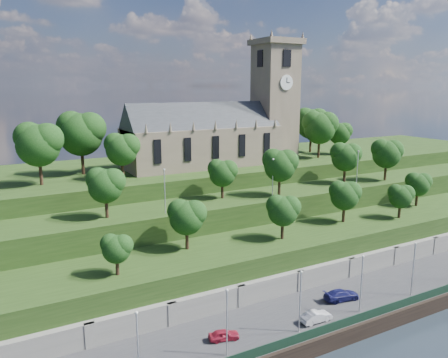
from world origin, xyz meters
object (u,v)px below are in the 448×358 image
church (223,128)px  car_middle (316,317)px  car_left (224,335)px  car_right (341,295)px

church → car_middle: size_ratio=9.08×
car_left → car_middle: (12.16, -2.01, 0.08)m
church → car_left: church is taller
church → car_right: (-2.55, -39.85, -19.78)m
church → car_middle: (-9.47, -42.67, -19.82)m
car_left → church: bearing=-14.6°
church → car_middle: 47.99m
car_middle → car_right: bearing=-66.9°
car_right → car_left: bearing=101.2°
car_right → church: bearing=5.1°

